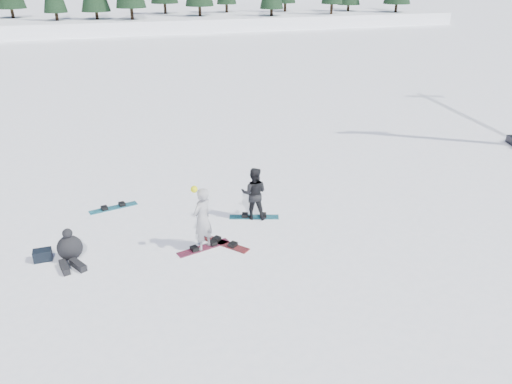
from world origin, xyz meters
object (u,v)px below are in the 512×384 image
snowboard_loose_c (113,208)px  snowboard_loose_b (225,244)px  seated_rider (70,249)px  gear_bag (43,255)px  snowboarder_woman (202,219)px  snowboarder_man (254,193)px

snowboard_loose_c → snowboard_loose_b: 4.30m
seated_rider → gear_bag: seated_rider is taller
snowboarder_woman → seated_rider: (-3.40, 0.47, -0.55)m
snowboard_loose_c → snowboarder_man: bearing=-38.7°
snowboarder_man → seated_rider: bearing=33.7°
snowboarder_woman → seated_rider: snowboarder_woman is taller
snowboarder_woman → gear_bag: snowboarder_woman is taller
gear_bag → snowboard_loose_b: (4.69, -0.70, -0.14)m
snowboarder_man → snowboard_loose_c: (-4.03, 2.02, -0.79)m
snowboarder_woman → snowboarder_man: 2.29m
snowboarder_woman → snowboarder_man: size_ratio=1.19×
seated_rider → snowboarder_woman: bearing=-28.3°
snowboard_loose_c → snowboarder_woman: bearing=-69.2°
snowboarder_woman → seated_rider: 3.47m
snowboard_loose_c → gear_bag: bearing=-138.7°
snowboarder_man → snowboard_loose_b: bearing=69.8°
snowboard_loose_b → seated_rider: bearing=-135.0°
seated_rider → gear_bag: bearing=139.4°
seated_rider → snowboard_loose_b: 4.03m
snowboarder_man → snowboard_loose_c: bearing=-2.1°
snowboarder_woman → seated_rider: bearing=-45.3°
snowboarder_man → snowboarder_woman: bearing=59.7°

